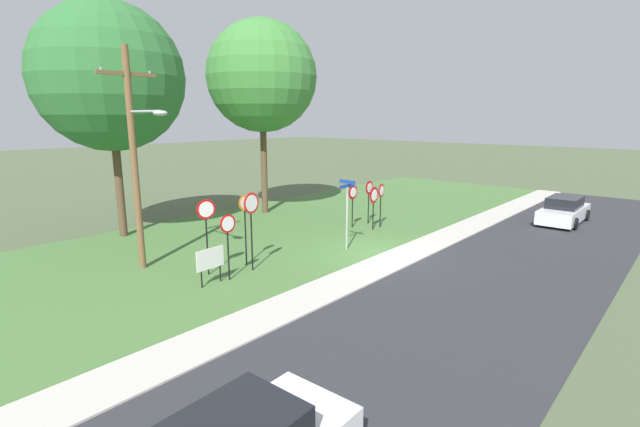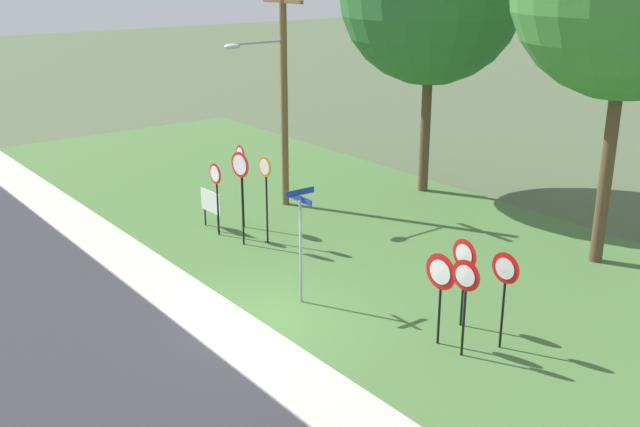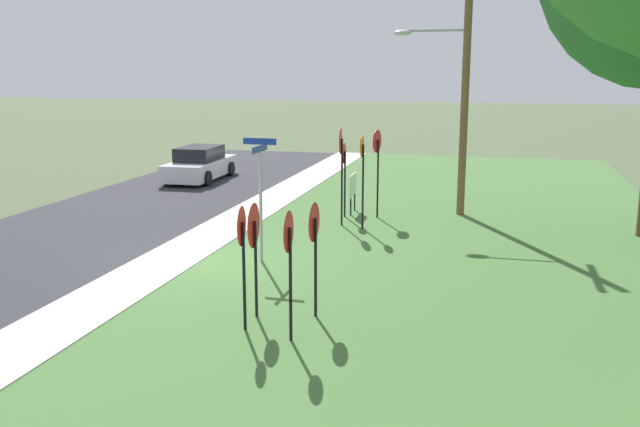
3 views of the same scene
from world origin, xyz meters
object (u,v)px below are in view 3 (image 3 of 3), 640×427
street_name_post (260,189)px  yield_sign_near_right (241,239)px  stop_sign_near_right (344,164)px  parked_hatchback_near (200,165)px  stop_sign_near_left (341,154)px  stop_sign_far_center (377,154)px  notice_board (353,187)px  yield_sign_near_left (314,233)px  yield_sign_far_left (288,245)px  yield_sign_far_right (253,234)px  stop_sign_far_left (362,163)px  utility_pole (460,77)px

street_name_post → yield_sign_near_right: bearing=16.1°
stop_sign_near_right → parked_hatchback_near: (-5.84, -7.38, -1.05)m
stop_sign_near_left → stop_sign_near_right: bearing=-179.3°
stop_sign_far_center → notice_board: size_ratio=2.17×
notice_board → street_name_post: bearing=-11.2°
yield_sign_near_left → yield_sign_far_left: (1.25, -0.11, 0.07)m
yield_sign_near_left → yield_sign_far_right: yield_sign_near_left is taller
stop_sign_near_right → notice_board: stop_sign_near_right is taller
stop_sign_far_center → street_name_post: street_name_post is taller
stop_sign_near_right → yield_sign_near_left: bearing=8.2°
stop_sign_near_right → street_name_post: bearing=-9.0°
stop_sign_far_left → yield_sign_near_left: bearing=2.4°
stop_sign_near_left → yield_sign_near_left: (7.64, 1.18, -0.51)m
yield_sign_near_left → parked_hatchback_near: bearing=-147.7°
stop_sign_far_center → utility_pole: size_ratio=0.35×
stop_sign_far_left → street_name_post: 4.35m
yield_sign_near_right → yield_sign_far_right: 0.69m
stop_sign_near_right → stop_sign_far_center: 1.06m
notice_board → stop_sign_near_left: bearing=-1.7°
yield_sign_near_right → notice_board: size_ratio=1.79×
stop_sign_near_left → stop_sign_far_center: stop_sign_near_left is taller
stop_sign_near_left → stop_sign_near_right: 1.29m
stop_sign_near_left → stop_sign_far_center: 1.57m
stop_sign_near_left → yield_sign_far_left: stop_sign_near_left is taller
yield_sign_far_left → notice_board: yield_sign_far_left is taller
stop_sign_near_left → street_name_post: street_name_post is taller
stop_sign_far_center → yield_sign_far_right: bearing=5.9°
stop_sign_far_left → notice_board: stop_sign_far_left is taller
stop_sign_far_center → yield_sign_near_left: stop_sign_far_center is taller
street_name_post → stop_sign_far_center: bearing=163.5°
yield_sign_far_left → yield_sign_near_left: bearing=172.3°
stop_sign_near_right → street_name_post: street_name_post is taller
yield_sign_near_left → street_name_post: street_name_post is taller
stop_sign_far_center → yield_sign_far_right: (9.24, -0.72, -0.38)m
yield_sign_far_right → utility_pole: 11.15m
notice_board → yield_sign_far_right: bearing=-1.4°
street_name_post → parked_hatchback_near: size_ratio=0.67×
stop_sign_near_left → yield_sign_near_right: bearing=-6.2°
stop_sign_near_right → yield_sign_near_left: (8.83, 1.35, -0.05)m
street_name_post → parked_hatchback_near: bearing=-148.5°
yield_sign_far_right → street_name_post: 3.79m
stop_sign_near_left → parked_hatchback_near: (-7.03, -7.54, -1.51)m
stop_sign_far_left → stop_sign_far_center: 1.62m
yield_sign_far_left → street_name_post: size_ratio=0.76×
yield_sign_far_left → street_name_post: bearing=-158.5°
stop_sign_near_left → notice_board: bearing=173.3°
street_name_post → notice_board: 6.29m
stop_sign_near_left → stop_sign_near_right: stop_sign_near_left is taller
yield_sign_near_left → yield_sign_near_right: yield_sign_near_right is taller
yield_sign_far_left → yield_sign_far_right: bearing=-138.0°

